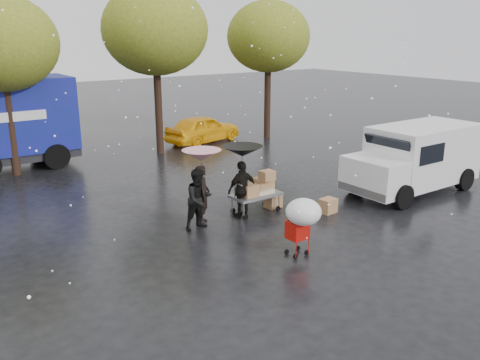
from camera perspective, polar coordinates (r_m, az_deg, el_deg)
ground at (r=13.34m, az=1.10°, el=-6.54°), size 90.00×90.00×0.00m
person_pink at (r=14.12m, az=-4.23°, el=-1.65°), size 0.66×0.73×1.67m
person_middle at (r=13.74m, az=-4.64°, el=-2.16°), size 0.88×0.72×1.67m
person_black at (r=14.55m, az=0.26°, el=-1.05°), size 0.98×0.41×1.67m
umbrella_pink at (r=13.82m, az=-4.33°, el=2.76°), size 1.08×1.08×2.10m
umbrella_black at (r=14.26m, az=0.26°, el=3.25°), size 1.16×1.16×2.11m
vendor_cart at (r=14.99m, az=2.05°, el=-0.98°), size 1.52×0.80×1.27m
shopping_cart at (r=11.97m, az=7.04°, el=-3.92°), size 0.84×0.84×1.46m
white_van at (r=17.88m, az=19.11°, el=2.42°), size 4.91×2.18×2.20m
box_ground_near at (r=15.31m, az=9.84°, el=-2.85°), size 0.52×0.43×0.43m
box_ground_far at (r=15.57m, az=3.74°, el=-2.42°), size 0.52×0.42×0.37m
yellow_taxi at (r=24.68m, az=-4.19°, el=5.76°), size 4.17×2.36×1.34m
tree_row at (r=21.01m, az=-17.02°, el=15.22°), size 21.60×4.40×7.12m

